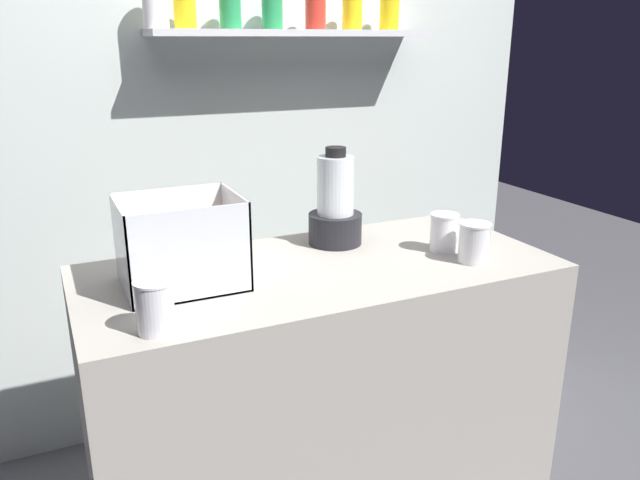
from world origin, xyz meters
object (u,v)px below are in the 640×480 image
at_px(blender_pitcher, 335,207).
at_px(juice_cup_carrot_middle, 474,245).
at_px(juice_cup_mango_left, 444,235).
at_px(carrot_display_bin, 180,258).
at_px(juice_cup_orange_far_left, 155,310).

height_order(blender_pitcher, juice_cup_carrot_middle, blender_pitcher).
bearing_deg(juice_cup_mango_left, juice_cup_carrot_middle, -79.21).
bearing_deg(blender_pitcher, carrot_display_bin, -164.13).
bearing_deg(juice_cup_orange_far_left, blender_pitcher, 32.09).
bearing_deg(carrot_display_bin, blender_pitcher, 15.87).
xyz_separation_m(carrot_display_bin, blender_pitcher, (0.54, 0.15, 0.04)).
distance_m(juice_cup_mango_left, juice_cup_carrot_middle, 0.12).
xyz_separation_m(carrot_display_bin, juice_cup_mango_left, (0.81, -0.06, -0.02)).
bearing_deg(juice_cup_carrot_middle, blender_pitcher, 131.56).
relative_size(juice_cup_mango_left, juice_cup_carrot_middle, 1.00).
bearing_deg(juice_cup_carrot_middle, carrot_display_bin, 167.72).
height_order(blender_pitcher, juice_cup_mango_left, blender_pitcher).
distance_m(juice_cup_orange_far_left, juice_cup_mango_left, 0.95).
xyz_separation_m(blender_pitcher, juice_cup_mango_left, (0.27, -0.22, -0.07)).
height_order(carrot_display_bin, juice_cup_orange_far_left, carrot_display_bin).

